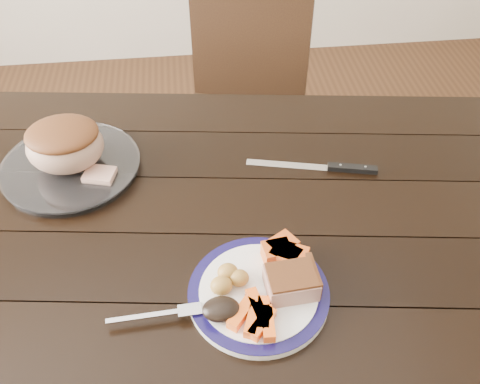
{
  "coord_description": "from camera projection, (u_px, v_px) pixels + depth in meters",
  "views": [
    {
      "loc": [
        -0.02,
        -0.86,
        1.62
      ],
      "look_at": [
        0.08,
        -0.02,
        0.8
      ],
      "focal_mm": 40.0,
      "sensor_mm": 36.0,
      "label": 1
    }
  ],
  "objects": [
    {
      "name": "ground",
      "position": [
        215.0,
        365.0,
        1.74
      ],
      "size": [
        4.0,
        4.0,
        0.0
      ],
      "primitive_type": "plane",
      "color": "#472B16",
      "rests_on": "ground"
    },
    {
      "name": "dining_table",
      "position": [
        206.0,
        231.0,
        1.29
      ],
      "size": [
        1.7,
        1.1,
        0.75
      ],
      "rotation": [
        0.0,
        0.0,
        -0.13
      ],
      "color": "black",
      "rests_on": "ground"
    },
    {
      "name": "chair_far",
      "position": [
        244.0,
        100.0,
        1.92
      ],
      "size": [
        0.53,
        0.54,
        0.93
      ],
      "rotation": [
        0.0,
        0.0,
        2.83
      ],
      "color": "black",
      "rests_on": "ground"
    },
    {
      "name": "dinner_plate",
      "position": [
        258.0,
        294.0,
        1.04
      ],
      "size": [
        0.27,
        0.27,
        0.02
      ],
      "primitive_type": "cylinder",
      "color": "white",
      "rests_on": "dining_table"
    },
    {
      "name": "plate_rim",
      "position": [
        259.0,
        291.0,
        1.03
      ],
      "size": [
        0.27,
        0.27,
        0.02
      ],
      "primitive_type": "torus",
      "color": "#100B3B",
      "rests_on": "dinner_plate"
    },
    {
      "name": "serving_platter",
      "position": [
        71.0,
        168.0,
        1.3
      ],
      "size": [
        0.33,
        0.33,
        0.02
      ],
      "primitive_type": "cylinder",
      "color": "white",
      "rests_on": "dining_table"
    },
    {
      "name": "pork_slice",
      "position": [
        291.0,
        283.0,
        1.02
      ],
      "size": [
        0.1,
        0.08,
        0.04
      ],
      "primitive_type": "cube",
      "rotation": [
        0.0,
        0.0,
        0.07
      ],
      "color": "tan",
      "rests_on": "dinner_plate"
    },
    {
      "name": "roasted_potatoes",
      "position": [
        229.0,
        279.0,
        1.03
      ],
      "size": [
        0.08,
        0.07,
        0.04
      ],
      "color": "gold",
      "rests_on": "dinner_plate"
    },
    {
      "name": "carrot_batons",
      "position": [
        257.0,
        317.0,
        0.97
      ],
      "size": [
        0.1,
        0.11,
        0.02
      ],
      "color": "#FE6115",
      "rests_on": "dinner_plate"
    },
    {
      "name": "pumpkin_wedges",
      "position": [
        284.0,
        254.0,
        1.07
      ],
      "size": [
        0.1,
        0.09,
        0.04
      ],
      "color": "#F85B1B",
      "rests_on": "dinner_plate"
    },
    {
      "name": "dark_mushroom",
      "position": [
        221.0,
        309.0,
        0.98
      ],
      "size": [
        0.07,
        0.05,
        0.03
      ],
      "primitive_type": "ellipsoid",
      "color": "black",
      "rests_on": "dinner_plate"
    },
    {
      "name": "fork",
      "position": [
        162.0,
        314.0,
        0.99
      ],
      "size": [
        0.18,
        0.03,
        0.0
      ],
      "rotation": [
        0.0,
        0.0,
        0.05
      ],
      "color": "silver",
      "rests_on": "dinner_plate"
    },
    {
      "name": "roast_joint",
      "position": [
        65.0,
        146.0,
        1.26
      ],
      "size": [
        0.18,
        0.16,
        0.12
      ],
      "primitive_type": "ellipsoid",
      "color": "tan",
      "rests_on": "serving_platter"
    },
    {
      "name": "cut_slice",
      "position": [
        100.0,
        175.0,
        1.26
      ],
      "size": [
        0.08,
        0.07,
        0.02
      ],
      "primitive_type": "cube",
      "rotation": [
        0.0,
        0.0,
        -0.26
      ],
      "color": "tan",
      "rests_on": "serving_platter"
    },
    {
      "name": "carving_knife",
      "position": [
        336.0,
        168.0,
        1.31
      ],
      "size": [
        0.32,
        0.09,
        0.01
      ],
      "rotation": [
        0.0,
        0.0,
        -0.23
      ],
      "color": "silver",
      "rests_on": "dining_table"
    }
  ]
}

